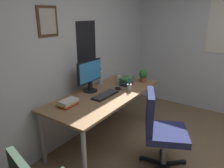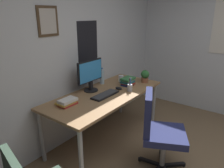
# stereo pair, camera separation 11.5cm
# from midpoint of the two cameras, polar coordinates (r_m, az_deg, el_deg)

# --- Properties ---
(wall_back) EXTENTS (4.40, 0.10, 2.60)m
(wall_back) POSITION_cam_midpoint_polar(r_m,az_deg,el_deg) (2.85, -13.42, 9.03)
(wall_back) COLOR silver
(wall_back) RESTS_ON ground_plane
(desk) EXTENTS (1.81, 0.78, 0.72)m
(desk) POSITION_cam_midpoint_polar(r_m,az_deg,el_deg) (2.88, -2.79, -3.72)
(desk) COLOR #936D47
(desk) RESTS_ON ground_plane
(office_chair) EXTENTS (0.62, 0.62, 0.95)m
(office_chair) POSITION_cam_midpoint_polar(r_m,az_deg,el_deg) (2.47, 11.52, -11.59)
(office_chair) COLOR #1E234C
(office_chair) RESTS_ON ground_plane
(monitor) EXTENTS (0.46, 0.20, 0.43)m
(monitor) POSITION_cam_midpoint_polar(r_m,az_deg,el_deg) (2.88, -7.25, 2.56)
(monitor) COLOR black
(monitor) RESTS_ON desk
(keyboard) EXTENTS (0.43, 0.15, 0.03)m
(keyboard) POSITION_cam_midpoint_polar(r_m,az_deg,el_deg) (2.76, -3.01, -2.99)
(keyboard) COLOR black
(keyboard) RESTS_ON desk
(computer_mouse) EXTENTS (0.06, 0.11, 0.04)m
(computer_mouse) POSITION_cam_midpoint_polar(r_m,az_deg,el_deg) (2.99, 0.57, -1.17)
(computer_mouse) COLOR black
(computer_mouse) RESTS_ON desk
(water_bottle) EXTENTS (0.07, 0.07, 0.25)m
(water_bottle) POSITION_cam_midpoint_polar(r_m,az_deg,el_deg) (3.20, -4.14, 1.84)
(water_bottle) COLOR silver
(water_bottle) RESTS_ON desk
(coffee_mug_near) EXTENTS (0.12, 0.08, 0.10)m
(coffee_mug_near) POSITION_cam_midpoint_polar(r_m,az_deg,el_deg) (3.34, 1.06, 1.55)
(coffee_mug_near) COLOR white
(coffee_mug_near) RESTS_ON desk
(potted_plant) EXTENTS (0.13, 0.13, 0.19)m
(potted_plant) POSITION_cam_midpoint_polar(r_m,az_deg,el_deg) (3.32, 7.53, 2.33)
(potted_plant) COLOR brown
(potted_plant) RESTS_ON desk
(pen_cup) EXTENTS (0.07, 0.07, 0.20)m
(pen_cup) POSITION_cam_midpoint_polar(r_m,az_deg,el_deg) (2.93, 3.63, -0.86)
(pen_cup) COLOR #9EA0A5
(pen_cup) RESTS_ON desk
(book_stack_left) EXTENTS (0.22, 0.17, 0.12)m
(book_stack_left) POSITION_cam_midpoint_polar(r_m,az_deg,el_deg) (3.16, 2.95, 0.80)
(book_stack_left) COLOR navy
(book_stack_left) RESTS_ON desk
(book_stack_right) EXTENTS (0.23, 0.17, 0.07)m
(book_stack_right) POSITION_cam_midpoint_polar(r_m,az_deg,el_deg) (2.53, -13.20, -5.04)
(book_stack_right) COLOR #B22D28
(book_stack_right) RESTS_ON desk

